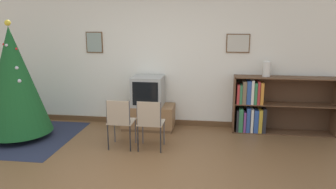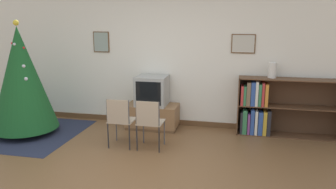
% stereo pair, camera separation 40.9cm
% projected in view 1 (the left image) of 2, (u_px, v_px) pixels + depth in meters
% --- Properties ---
extents(ground_plane, '(24.00, 24.00, 0.00)m').
position_uv_depth(ground_plane, '(131.00, 186.00, 4.10)').
color(ground_plane, brown).
extents(wall_back, '(9.08, 0.11, 2.70)m').
position_uv_depth(wall_back, '(162.00, 56.00, 6.27)').
color(wall_back, silver).
rests_on(wall_back, ground_plane).
extents(area_rug, '(1.89, 1.91, 0.01)m').
position_uv_depth(area_rug, '(20.00, 137.00, 5.80)').
color(area_rug, '#23283D').
rests_on(area_rug, ground_plane).
extents(christmas_tree, '(1.15, 1.15, 2.03)m').
position_uv_depth(christmas_tree, '(14.00, 81.00, 5.57)').
color(christmas_tree, maroon).
rests_on(christmas_tree, area_rug).
extents(tv_console, '(0.98, 0.53, 0.46)m').
position_uv_depth(tv_console, '(148.00, 117.00, 6.23)').
color(tv_console, brown).
rests_on(tv_console, ground_plane).
extents(television, '(0.57, 0.52, 0.55)m').
position_uv_depth(television, '(148.00, 91.00, 6.12)').
color(television, '#9E9E99').
rests_on(television, tv_console).
extents(folding_chair_left, '(0.40, 0.40, 0.82)m').
position_uv_depth(folding_chair_left, '(120.00, 121.00, 5.19)').
color(folding_chair_left, tan).
rests_on(folding_chair_left, ground_plane).
extents(folding_chair_right, '(0.40, 0.40, 0.82)m').
position_uv_depth(folding_chair_right, '(150.00, 122.00, 5.12)').
color(folding_chair_right, tan).
rests_on(folding_chair_right, ground_plane).
extents(bookshelf, '(1.80, 0.36, 1.04)m').
position_uv_depth(bookshelf, '(265.00, 106.00, 5.98)').
color(bookshelf, brown).
rests_on(bookshelf, ground_plane).
extents(vase, '(0.14, 0.14, 0.28)m').
position_uv_depth(vase, '(267.00, 69.00, 5.85)').
color(vase, silver).
rests_on(vase, bookshelf).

